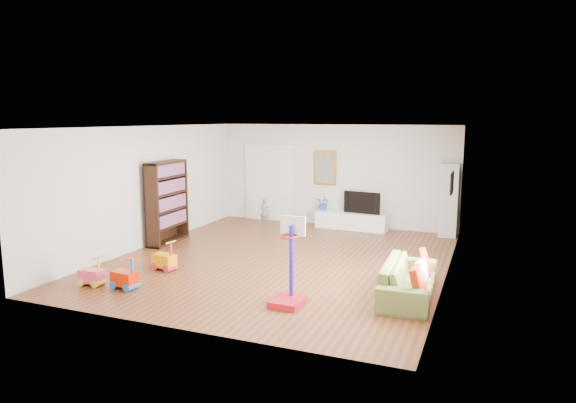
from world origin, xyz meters
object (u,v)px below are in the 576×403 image
at_px(media_console, 351,221).
at_px(basketball_hoop, 288,262).
at_px(bookshelf, 167,202).
at_px(sofa, 409,279).

relative_size(media_console, basketball_hoop, 1.36).
distance_m(media_console, bookshelf, 4.74).
relative_size(bookshelf, sofa, 0.96).
xyz_separation_m(media_console, bookshelf, (-3.58, -3.02, 0.73)).
bearing_deg(sofa, media_console, 22.94).
bearing_deg(sofa, basketball_hoop, 120.48).
bearing_deg(bookshelf, media_console, 37.18).
bearing_deg(bookshelf, basketball_hoop, -36.52).
relative_size(bookshelf, basketball_hoop, 1.38).
bearing_deg(basketball_hoop, sofa, 33.69).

